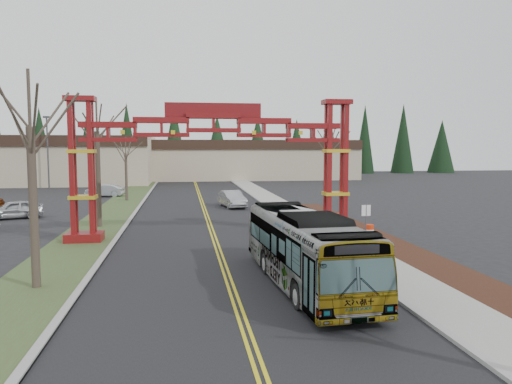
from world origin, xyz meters
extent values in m
plane|color=black|center=(0.00, 0.00, 0.00)|extent=(200.00, 200.00, 0.00)
cube|color=black|center=(0.00, 25.00, 0.01)|extent=(12.00, 110.00, 0.02)
cube|color=gold|center=(-0.12, 25.00, 0.03)|extent=(0.12, 100.00, 0.01)
cube|color=gold|center=(0.12, 25.00, 0.03)|extent=(0.12, 100.00, 0.01)
cube|color=#969591|center=(6.15, 25.00, 0.07)|extent=(0.30, 110.00, 0.15)
cube|color=gray|center=(7.60, 25.00, 0.08)|extent=(2.60, 110.00, 0.14)
cube|color=black|center=(10.20, 10.00, 0.06)|extent=(2.60, 50.00, 0.12)
cube|color=#384A25|center=(-8.00, 25.00, 0.04)|extent=(4.00, 110.00, 0.08)
cube|color=#969591|center=(-6.15, 25.00, 0.07)|extent=(0.30, 110.00, 0.15)
cube|color=#650D0F|center=(-8.00, 18.00, 0.30)|extent=(2.20, 1.60, 0.60)
cube|color=#650D0F|center=(-8.55, 17.65, 4.60)|extent=(0.28, 0.28, 8.00)
cube|color=#650D0F|center=(-7.45, 17.65, 4.60)|extent=(0.28, 0.28, 8.00)
cube|color=#650D0F|center=(-8.55, 18.35, 4.60)|extent=(0.28, 0.28, 8.00)
cube|color=#650D0F|center=(-7.45, 18.35, 4.60)|extent=(0.28, 0.28, 8.00)
cube|color=gold|center=(-8.00, 18.00, 2.80)|extent=(1.60, 1.10, 0.22)
cube|color=gold|center=(-8.00, 18.00, 5.60)|extent=(1.60, 1.10, 0.22)
cube|color=#650D0F|center=(-8.00, 18.00, 8.75)|extent=(1.80, 1.20, 0.30)
cube|color=#650D0F|center=(8.00, 18.00, 0.30)|extent=(2.20, 1.60, 0.60)
cube|color=#650D0F|center=(7.45, 17.65, 4.60)|extent=(0.28, 0.28, 8.00)
cube|color=#650D0F|center=(8.55, 17.65, 4.60)|extent=(0.28, 0.28, 8.00)
cube|color=#650D0F|center=(7.45, 18.35, 4.60)|extent=(0.28, 0.28, 8.00)
cube|color=#650D0F|center=(8.55, 18.35, 4.60)|extent=(0.28, 0.28, 8.00)
cube|color=gold|center=(8.00, 18.00, 2.80)|extent=(1.60, 1.10, 0.22)
cube|color=gold|center=(8.00, 18.00, 5.60)|extent=(1.60, 1.10, 0.22)
cube|color=#650D0F|center=(8.00, 18.00, 8.75)|extent=(1.80, 1.20, 0.30)
cube|color=#650D0F|center=(0.00, 18.00, 7.50)|extent=(16.00, 0.90, 1.00)
cube|color=#650D0F|center=(0.00, 18.00, 6.60)|extent=(16.00, 0.90, 0.60)
cube|color=maroon|center=(0.00, 18.00, 8.15)|extent=(6.00, 0.25, 0.90)
cube|color=#BAA58E|center=(-30.00, 72.00, 3.75)|extent=(46.00, 22.00, 7.50)
cube|color=#BAA58E|center=(10.00, 80.00, 3.50)|extent=(38.00, 20.00, 7.00)
cube|color=black|center=(10.00, 69.90, 6.20)|extent=(38.00, 0.40, 1.60)
cylinder|color=#382D26|center=(-38.00, 92.00, 0.80)|extent=(0.80, 0.80, 1.60)
cone|color=black|center=(-29.50, 92.00, 6.50)|extent=(5.60, 5.60, 13.00)
cylinder|color=#382D26|center=(-29.50, 92.00, 0.80)|extent=(0.80, 0.80, 1.60)
cone|color=black|center=(-21.00, 92.00, 6.50)|extent=(5.60, 5.60, 13.00)
cylinder|color=#382D26|center=(-21.00, 92.00, 0.80)|extent=(0.80, 0.80, 1.60)
cone|color=black|center=(-12.50, 92.00, 6.50)|extent=(5.60, 5.60, 13.00)
cylinder|color=#382D26|center=(-12.50, 92.00, 0.80)|extent=(0.80, 0.80, 1.60)
cone|color=black|center=(-4.00, 92.00, 6.50)|extent=(5.60, 5.60, 13.00)
cylinder|color=#382D26|center=(-4.00, 92.00, 0.80)|extent=(0.80, 0.80, 1.60)
cone|color=black|center=(4.50, 92.00, 6.50)|extent=(5.60, 5.60, 13.00)
cylinder|color=#382D26|center=(4.50, 92.00, 0.80)|extent=(0.80, 0.80, 1.60)
cone|color=black|center=(13.00, 92.00, 6.50)|extent=(5.60, 5.60, 13.00)
cylinder|color=#382D26|center=(13.00, 92.00, 0.80)|extent=(0.80, 0.80, 1.60)
cone|color=black|center=(21.50, 92.00, 6.50)|extent=(5.60, 5.60, 13.00)
cylinder|color=#382D26|center=(21.50, 92.00, 0.80)|extent=(0.80, 0.80, 1.60)
cone|color=black|center=(30.00, 92.00, 6.50)|extent=(5.60, 5.60, 13.00)
cylinder|color=#382D26|center=(30.00, 92.00, 0.80)|extent=(0.80, 0.80, 1.60)
cone|color=black|center=(38.50, 92.00, 6.50)|extent=(5.60, 5.60, 13.00)
cylinder|color=#382D26|center=(38.50, 92.00, 0.80)|extent=(0.80, 0.80, 1.60)
cone|color=black|center=(47.00, 92.00, 6.50)|extent=(5.60, 5.60, 13.00)
cylinder|color=#382D26|center=(47.00, 92.00, 0.80)|extent=(0.80, 0.80, 1.60)
cone|color=black|center=(55.50, 92.00, 6.50)|extent=(5.60, 5.60, 13.00)
cylinder|color=#382D26|center=(55.50, 92.00, 0.80)|extent=(0.80, 0.80, 1.60)
imported|color=#A8AAB0|center=(3.14, 6.64, 1.58)|extent=(3.34, 11.47, 3.16)
imported|color=#A5A8AD|center=(2.77, 34.35, 0.80)|extent=(2.59, 5.10, 1.60)
imported|color=#B1B5B9|center=(-15.67, 29.23, 0.76)|extent=(4.84, 3.40, 1.53)
imported|color=#B8BDC0|center=(-11.00, 46.61, 0.73)|extent=(4.65, 2.39, 1.46)
cylinder|color=#382D26|center=(-8.00, 7.77, 3.34)|extent=(0.35, 0.35, 6.68)
cylinder|color=#382D26|center=(-8.00, 7.77, 7.77)|extent=(0.13, 0.13, 2.41)
cylinder|color=#382D26|center=(-8.00, 23.70, 3.49)|extent=(0.35, 0.35, 6.97)
cylinder|color=#382D26|center=(-8.00, 23.70, 8.07)|extent=(0.13, 0.13, 2.41)
cylinder|color=#382D26|center=(-8.00, 41.60, 2.50)|extent=(0.29, 0.29, 5.01)
cylinder|color=#382D26|center=(-8.00, 41.60, 5.92)|extent=(0.11, 0.11, 2.01)
cylinder|color=#382D26|center=(10.00, 26.20, 2.92)|extent=(0.30, 0.30, 5.85)
cylinder|color=#382D26|center=(10.00, 26.20, 6.78)|extent=(0.11, 0.11, 2.06)
cylinder|color=#3F3F44|center=(-20.55, 59.56, 4.91)|extent=(0.22, 0.22, 9.83)
cube|color=#3F3F44|center=(-20.55, 59.56, 9.94)|extent=(0.87, 0.44, 0.27)
cylinder|color=#3F3F44|center=(8.90, 14.79, 1.20)|extent=(0.07, 0.07, 2.39)
cube|color=white|center=(8.90, 14.79, 2.07)|extent=(0.54, 0.05, 0.65)
cylinder|color=red|center=(9.57, 15.91, 0.51)|extent=(0.53, 0.53, 1.02)
cylinder|color=white|center=(9.57, 15.91, 0.67)|extent=(0.55, 0.55, 0.12)
cylinder|color=white|center=(9.57, 15.91, 0.36)|extent=(0.55, 0.55, 0.12)
cylinder|color=red|center=(9.35, 20.94, 0.54)|extent=(0.56, 0.56, 1.08)
cylinder|color=white|center=(9.35, 20.94, 0.70)|extent=(0.58, 0.58, 0.13)
cylinder|color=white|center=(9.35, 20.94, 0.38)|extent=(0.58, 0.58, 0.13)
cylinder|color=red|center=(9.94, 22.09, 0.51)|extent=(0.53, 0.53, 1.01)
cylinder|color=white|center=(9.94, 22.09, 0.66)|extent=(0.55, 0.55, 0.12)
cylinder|color=white|center=(9.94, 22.09, 0.35)|extent=(0.55, 0.55, 0.12)
camera|label=1|loc=(-1.92, -13.55, 5.89)|focal=35.00mm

